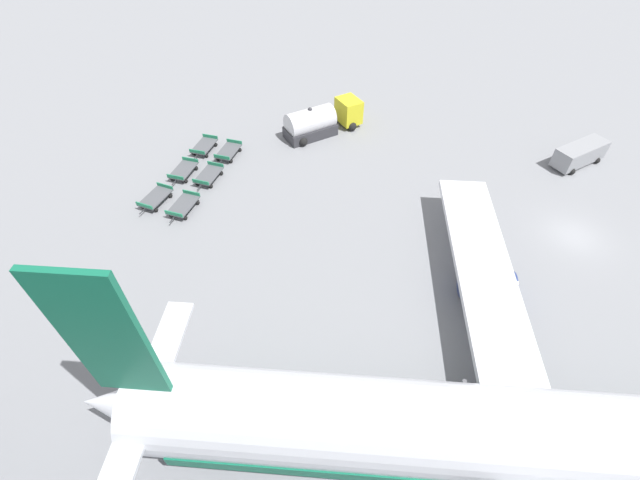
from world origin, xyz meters
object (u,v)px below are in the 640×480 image
Objects in this scene: baggage_dolly_row_near_col_c at (156,198)px; baggage_dolly_row_mid_a_col_a at (228,152)px; fuel_tanker_primary at (319,121)px; baggage_dolly_row_mid_a_col_b at (209,175)px; service_van at (580,154)px; baggage_dolly_row_near_col_a at (204,146)px; airplane at (557,439)px; baggage_dolly_row_mid_a_col_c at (183,206)px; baggage_dolly_row_near_col_b at (184,171)px.

baggage_dolly_row_near_col_c and baggage_dolly_row_mid_a_col_a have the same top height.
fuel_tanker_primary reaches higher than baggage_dolly_row_mid_a_col_b.
service_van is 38.08m from baggage_dolly_row_near_col_c.
baggage_dolly_row_near_col_a and baggage_dolly_row_near_col_c have the same top height.
baggage_dolly_row_mid_a_col_a is at bearing -81.41° from service_van.
airplane reaches higher than baggage_dolly_row_mid_a_col_a.
baggage_dolly_row_mid_a_col_c is (0.48, 2.69, 0.00)m from baggage_dolly_row_near_col_c.
baggage_dolly_row_near_col_c is at bearing -40.31° from baggage_dolly_row_mid_a_col_b.
fuel_tanker_primary is 16.33m from baggage_dolly_row_mid_a_col_c.
fuel_tanker_primary is 2.15× the size of baggage_dolly_row_near_col_b.
baggage_dolly_row_near_col_a is at bearing -98.82° from baggage_dolly_row_mid_a_col_a.
baggage_dolly_row_mid_a_col_a is at bearing 141.02° from baggage_dolly_row_near_col_b.
baggage_dolly_row_mid_a_col_b is 1.00× the size of baggage_dolly_row_mid_a_col_c.
baggage_dolly_row_near_col_c is (12.57, -35.93, -0.61)m from service_van.
baggage_dolly_row_mid_a_col_a is (-3.66, 2.96, 0.00)m from baggage_dolly_row_near_col_b.
baggage_dolly_row_mid_a_col_b is (9.52, -8.16, -0.85)m from fuel_tanker_primary.
baggage_dolly_row_mid_a_col_b is (3.90, -0.46, 0.00)m from baggage_dolly_row_mid_a_col_a.
baggage_dolly_row_near_col_b and baggage_dolly_row_near_col_c have the same top height.
baggage_dolly_row_mid_a_col_c is at bearing -7.12° from baggage_dolly_row_mid_a_col_b.
fuel_tanker_primary is at bearing 131.01° from baggage_dolly_row_near_col_b.
baggage_dolly_row_near_col_a and baggage_dolly_row_mid_a_col_b have the same top height.
baggage_dolly_row_mid_a_col_a is at bearing -133.31° from airplane.
baggage_dolly_row_near_col_a is at bearing 172.32° from baggage_dolly_row_near_col_c.
baggage_dolly_row_near_col_b is 2.51m from baggage_dolly_row_mid_a_col_b.
baggage_dolly_row_near_col_b is 4.11m from baggage_dolly_row_near_col_c.
baggage_dolly_row_near_col_a is at bearing -63.15° from fuel_tanker_primary.
baggage_dolly_row_near_col_a is 1.00× the size of baggage_dolly_row_near_col_b.
baggage_dolly_row_near_col_c is (13.32, -11.39, -0.85)m from fuel_tanker_primary.
fuel_tanker_primary is 2.14× the size of baggage_dolly_row_mid_a_col_a.
airplane is 29.50m from baggage_dolly_row_mid_a_col_c.
baggage_dolly_row_near_col_b is 0.99× the size of baggage_dolly_row_near_col_c.
airplane is 12.69× the size of baggage_dolly_row_mid_a_col_b.
baggage_dolly_row_near_col_c is 1.01× the size of baggage_dolly_row_mid_a_col_a.
service_van is 1.47× the size of baggage_dolly_row_mid_a_col_b.
airplane is at bearing 30.26° from fuel_tanker_primary.
airplane is at bearing 52.47° from baggage_dolly_row_mid_a_col_b.
baggage_dolly_row_near_col_b is at bearing -5.11° from baggage_dolly_row_near_col_a.
baggage_dolly_row_near_col_b is (-19.34, -27.35, -2.47)m from airplane.
baggage_dolly_row_near_col_c is 4.98m from baggage_dolly_row_mid_a_col_b.
baggage_dolly_row_mid_a_col_c is (-14.81, -25.39, -2.47)m from airplane.
service_van reaches higher than baggage_dolly_row_near_col_b.
baggage_dolly_row_mid_a_col_a and baggage_dolly_row_mid_a_col_b have the same top height.
baggage_dolly_row_mid_a_col_a is (0.40, 2.59, 0.00)m from baggage_dolly_row_near_col_a.
fuel_tanker_primary is at bearing -149.74° from airplane.
fuel_tanker_primary is 2.15× the size of baggage_dolly_row_near_col_a.
airplane is at bearing 54.73° from baggage_dolly_row_near_col_b.
baggage_dolly_row_near_col_b is at bearing -95.69° from baggage_dolly_row_mid_a_col_b.
service_van is 1.46× the size of baggage_dolly_row_near_col_c.
baggage_dolly_row_mid_a_col_c is (4.28, -0.53, 0.00)m from baggage_dolly_row_mid_a_col_b.
baggage_dolly_row_mid_a_col_a is at bearing 173.04° from baggage_dolly_row_mid_a_col_c.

